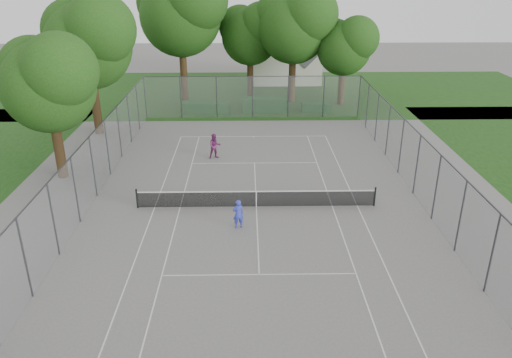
{
  "coord_description": "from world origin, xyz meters",
  "views": [
    {
      "loc": [
        -0.46,
        -24.11,
        12.11
      ],
      "look_at": [
        0.0,
        1.0,
        1.2
      ],
      "focal_mm": 35.0,
      "sensor_mm": 36.0,
      "label": 1
    }
  ],
  "objects_px": {
    "tennis_net": "(256,198)",
    "house": "(286,47)",
    "girl_player": "(238,214)",
    "woman_player": "(215,146)"
  },
  "relations": [
    {
      "from": "house",
      "to": "woman_player",
      "type": "bearing_deg",
      "value": -105.14
    },
    {
      "from": "tennis_net",
      "to": "woman_player",
      "type": "distance_m",
      "value": 7.86
    },
    {
      "from": "tennis_net",
      "to": "woman_player",
      "type": "height_order",
      "value": "woman_player"
    },
    {
      "from": "girl_player",
      "to": "woman_player",
      "type": "distance_m",
      "value": 9.81
    },
    {
      "from": "house",
      "to": "girl_player",
      "type": "xyz_separation_m",
      "value": [
        -4.75,
        -33.52,
        -2.95
      ]
    },
    {
      "from": "tennis_net",
      "to": "house",
      "type": "xyz_separation_m",
      "value": [
        3.81,
        31.25,
        3.19
      ]
    },
    {
      "from": "tennis_net",
      "to": "girl_player",
      "type": "height_order",
      "value": "girl_player"
    },
    {
      "from": "tennis_net",
      "to": "house",
      "type": "distance_m",
      "value": 31.64
    },
    {
      "from": "house",
      "to": "girl_player",
      "type": "relative_size",
      "value": 6.12
    },
    {
      "from": "tennis_net",
      "to": "house",
      "type": "relative_size",
      "value": 1.4
    }
  ]
}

